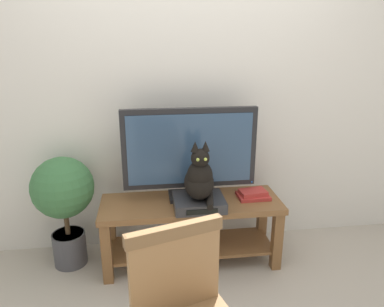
{
  "coord_description": "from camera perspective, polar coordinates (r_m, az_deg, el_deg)",
  "views": [
    {
      "loc": [
        -0.32,
        -1.9,
        1.68
      ],
      "look_at": [
        -0.01,
        0.46,
        0.9
      ],
      "focal_mm": 33.72,
      "sensor_mm": 36.0,
      "label": 1
    }
  ],
  "objects": [
    {
      "name": "media_box",
      "position": [
        2.6,
        1.09,
        -7.72
      ],
      "size": [
        0.36,
        0.3,
        0.07
      ],
      "color": "#2D2D30",
      "rests_on": "tv_stand"
    },
    {
      "name": "potted_plant",
      "position": [
        2.81,
        -19.63,
        -6.54
      ],
      "size": [
        0.45,
        0.45,
        0.86
      ],
      "color": "#47474C",
      "rests_on": "ground"
    },
    {
      "name": "cat",
      "position": [
        2.51,
        1.2,
        -3.92
      ],
      "size": [
        0.21,
        0.36,
        0.43
      ],
      "color": "black",
      "rests_on": "media_box"
    },
    {
      "name": "tv",
      "position": [
        2.63,
        -0.35,
        0.36
      ],
      "size": [
        0.98,
        0.2,
        0.69
      ],
      "color": "black",
      "rests_on": "tv_stand"
    },
    {
      "name": "ground_plane",
      "position": [
        2.56,
        1.66,
        -22.93
      ],
      "size": [
        12.0,
        12.0,
        0.0
      ],
      "primitive_type": "plane",
      "color": "#ADA393"
    },
    {
      "name": "tv_stand",
      "position": [
        2.77,
        -0.14,
        -10.49
      ],
      "size": [
        1.34,
        0.45,
        0.51
      ],
      "color": "brown",
      "rests_on": "ground"
    },
    {
      "name": "book_stack",
      "position": [
        2.79,
        9.62,
        -6.39
      ],
      "size": [
        0.24,
        0.18,
        0.06
      ],
      "color": "#B2332D",
      "rests_on": "tv_stand"
    },
    {
      "name": "back_wall",
      "position": [
        2.84,
        -1.05,
        12.48
      ],
      "size": [
        7.0,
        0.12,
        2.8
      ],
      "primitive_type": "cube",
      "color": "silver",
      "rests_on": "ground"
    }
  ]
}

